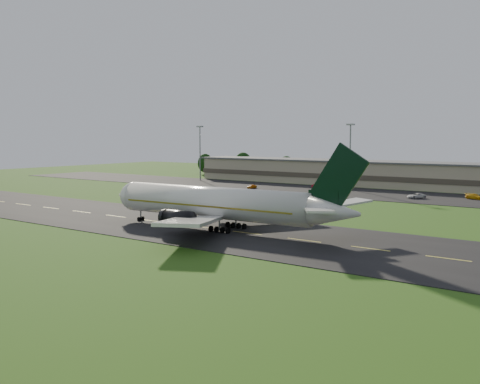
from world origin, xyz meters
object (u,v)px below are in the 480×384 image
Objects in this scene: service_vehicle_a at (252,186)px; service_vehicle_c at (416,196)px; terminal at (374,174)px; service_vehicle_d at (475,197)px; light_mast_centre at (350,149)px; airliner at (218,204)px; light_mast_west at (200,146)px; service_vehicle_b at (318,186)px.

service_vehicle_c is (50.83, 2.77, 0.08)m from service_vehicle_a.
terminal reaches higher than service_vehicle_d.
terminal is 29.07× the size of service_vehicle_c.
light_mast_centre is at bearing -94.95° from terminal.
service_vehicle_d is (26.85, 74.68, -3.84)m from airliner.
light_mast_west is at bearing 180.00° from light_mast_centre.
terminal is 36.65m from service_vehicle_c.
service_vehicle_d reaches higher than service_vehicle_c.
service_vehicle_a is (-26.37, -14.89, -12.02)m from light_mast_centre.
airliner reaches higher than service_vehicle_b.
service_vehicle_b is 0.84× the size of service_vehicle_d.
service_vehicle_b is at bearing 44.18° from service_vehicle_a.
service_vehicle_a is at bearing -138.62° from service_vehicle_c.
service_vehicle_a is 50.90m from service_vehicle_c.
light_mast_centre is 4.07× the size of service_vehicle_d.
light_mast_centre reaches higher than terminal.
service_vehicle_d is at bearing -8.01° from light_mast_centre.
light_mast_west is at bearing 96.93° from service_vehicle_b.
service_vehicle_a is (-27.77, -31.07, -3.28)m from terminal.
light_mast_centre reaches higher than service_vehicle_b.
terminal is 41.80m from service_vehicle_a.
airliner is at bearing -63.26° from service_vehicle_c.
service_vehicle_c is at bearing 9.35° from service_vehicle_a.
airliner is 2.52× the size of light_mast_west.
service_vehicle_b is at bearing 114.09° from service_vehicle_d.
service_vehicle_c is 1.00× the size of service_vehicle_d.
light_mast_west is at bearing 115.03° from service_vehicle_d.
light_mast_centre is at bearing 110.11° from service_vehicle_d.
service_vehicle_d is at bearing 14.80° from service_vehicle_a.
airliner reaches higher than service_vehicle_d.
service_vehicle_d is at bearing -30.74° from terminal.
light_mast_west and light_mast_centre have the same top height.
service_vehicle_c is 14.72m from service_vehicle_d.
service_vehicle_d is at bearing 67.20° from airliner.
light_mast_west is (-61.40, -16.18, 8.75)m from terminal.
service_vehicle_c is at bearing -8.17° from light_mast_west.
light_mast_centre is (-1.40, -16.18, 8.75)m from terminal.
light_mast_west reaches higher than service_vehicle_d.
airliner is at bearing -156.20° from service_vehicle_b.
terminal reaches higher than service_vehicle_c.
light_mast_west is 51.67m from service_vehicle_b.
light_mast_centre reaches higher than airliner.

